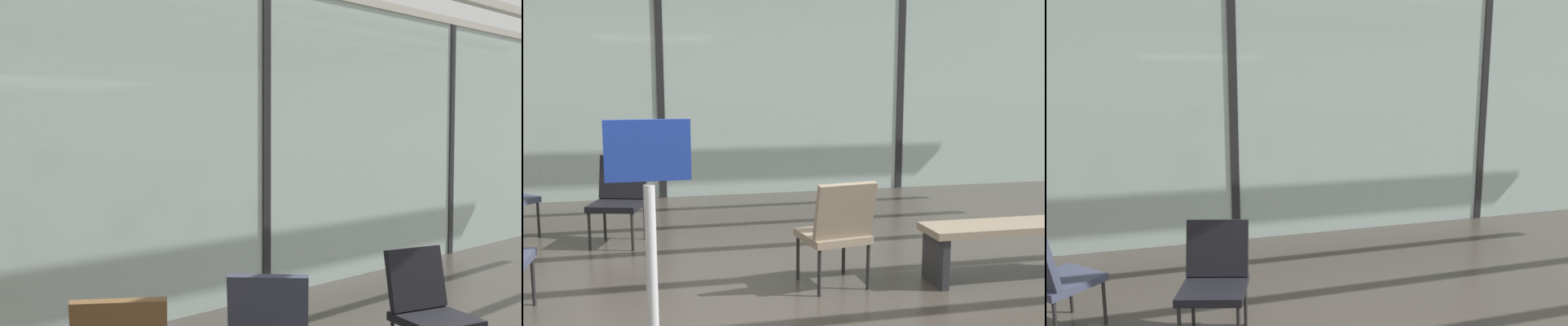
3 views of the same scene
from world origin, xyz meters
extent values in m
cube|color=#A3B7B2|center=(0.00, 5.20, 1.60)|extent=(14.00, 0.08, 3.20)
cube|color=black|center=(0.00, 5.20, 1.60)|extent=(0.10, 0.12, 3.20)
cube|color=black|center=(3.50, 5.20, 1.60)|extent=(0.10, 0.12, 3.20)
ellipsoid|color=silver|center=(1.15, 9.51, 2.07)|extent=(10.99, 4.13, 4.13)
sphere|color=black|center=(-0.97, 7.61, 2.38)|extent=(0.28, 0.28, 0.28)
sphere|color=black|center=(-0.07, 7.61, 2.38)|extent=(0.28, 0.28, 0.28)
sphere|color=black|center=(0.83, 7.61, 2.38)|extent=(0.28, 0.28, 0.28)
cube|color=#33384C|center=(-1.77, 3.18, 0.65)|extent=(0.44, 0.44, 0.44)
cube|color=black|center=(-0.50, 2.85, 0.40)|extent=(0.59, 0.59, 0.06)
cube|color=black|center=(-0.44, 3.05, 0.65)|extent=(0.50, 0.27, 0.44)
camera|label=1|loc=(-4.18, 0.53, 1.71)|focal=42.12mm
camera|label=2|loc=(-0.16, -3.14, 1.65)|focal=40.98mm
camera|label=3|loc=(-0.78, -0.56, 1.91)|focal=32.72mm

